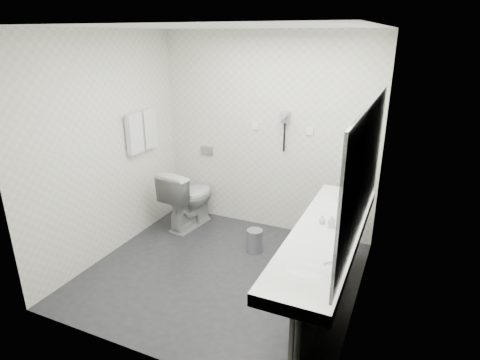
% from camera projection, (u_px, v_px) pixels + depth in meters
% --- Properties ---
extents(floor, '(2.80, 2.80, 0.00)m').
position_uv_depth(floor, '(222.00, 273.00, 4.33)').
color(floor, '#222327').
rests_on(floor, ground).
extents(ceiling, '(2.80, 2.80, 0.00)m').
position_uv_depth(ceiling, '(217.00, 27.00, 3.47)').
color(ceiling, white).
rests_on(ceiling, wall_back).
extents(wall_back, '(2.80, 0.00, 2.80)m').
position_uv_depth(wall_back, '(266.00, 135.00, 5.01)').
color(wall_back, silver).
rests_on(wall_back, floor).
extents(wall_front, '(2.80, 0.00, 2.80)m').
position_uv_depth(wall_front, '(136.00, 215.00, 2.78)').
color(wall_front, silver).
rests_on(wall_front, floor).
extents(wall_left, '(0.00, 2.60, 2.60)m').
position_uv_depth(wall_left, '(107.00, 148.00, 4.44)').
color(wall_left, silver).
rests_on(wall_left, floor).
extents(wall_right, '(0.00, 2.60, 2.60)m').
position_uv_depth(wall_right, '(368.00, 184.00, 3.36)').
color(wall_right, silver).
rests_on(wall_right, floor).
extents(vanity_counter, '(0.55, 2.20, 0.10)m').
position_uv_depth(vanity_counter, '(326.00, 236.00, 3.45)').
color(vanity_counter, white).
rests_on(vanity_counter, floor).
extents(vanity_panel, '(0.03, 2.15, 0.75)m').
position_uv_depth(vanity_panel, '(325.00, 278.00, 3.59)').
color(vanity_panel, '#9C9793').
rests_on(vanity_panel, floor).
extents(vanity_post_near, '(0.06, 0.06, 0.75)m').
position_uv_depth(vanity_post_near, '(295.00, 360.00, 2.68)').
color(vanity_post_near, silver).
rests_on(vanity_post_near, floor).
extents(vanity_post_far, '(0.06, 0.06, 0.75)m').
position_uv_depth(vanity_post_far, '(349.00, 230.00, 4.47)').
color(vanity_post_far, silver).
rests_on(vanity_post_far, floor).
extents(mirror, '(0.02, 2.20, 1.05)m').
position_uv_depth(mirror, '(365.00, 168.00, 3.13)').
color(mirror, '#B2BCC6').
rests_on(mirror, wall_right).
extents(basin_near, '(0.40, 0.31, 0.05)m').
position_uv_depth(basin_near, '(307.00, 270.00, 2.88)').
color(basin_near, white).
rests_on(basin_near, vanity_counter).
extents(basin_far, '(0.40, 0.31, 0.05)m').
position_uv_depth(basin_far, '(341.00, 204.00, 4.00)').
color(basin_far, white).
rests_on(basin_far, vanity_counter).
extents(faucet_near, '(0.04, 0.04, 0.15)m').
position_uv_depth(faucet_near, '(335.00, 265.00, 2.78)').
color(faucet_near, silver).
rests_on(faucet_near, vanity_counter).
extents(faucet_far, '(0.04, 0.04, 0.15)m').
position_uv_depth(faucet_far, '(362.00, 199.00, 3.89)').
color(faucet_far, silver).
rests_on(faucet_far, vanity_counter).
extents(soap_bottle_a, '(0.05, 0.05, 0.12)m').
position_uv_depth(soap_bottle_a, '(332.00, 221.00, 3.47)').
color(soap_bottle_a, beige).
rests_on(soap_bottle_a, vanity_counter).
extents(soap_bottle_b, '(0.09, 0.09, 0.08)m').
position_uv_depth(soap_bottle_b, '(322.00, 219.00, 3.55)').
color(soap_bottle_b, beige).
rests_on(soap_bottle_b, vanity_counter).
extents(glass_left, '(0.07, 0.07, 0.10)m').
position_uv_depth(glass_left, '(344.00, 213.00, 3.66)').
color(glass_left, silver).
rests_on(glass_left, vanity_counter).
extents(glass_right, '(0.07, 0.07, 0.10)m').
position_uv_depth(glass_right, '(357.00, 213.00, 3.65)').
color(glass_right, silver).
rests_on(glass_right, vanity_counter).
extents(toilet, '(0.55, 0.85, 0.80)m').
position_uv_depth(toilet, '(189.00, 198.00, 5.29)').
color(toilet, white).
rests_on(toilet, floor).
extents(flush_plate, '(0.18, 0.02, 0.12)m').
position_uv_depth(flush_plate, '(207.00, 151.00, 5.43)').
color(flush_plate, '#B2B5BA').
rests_on(flush_plate, wall_back).
extents(pedal_bin, '(0.23, 0.23, 0.26)m').
position_uv_depth(pedal_bin, '(255.00, 241.00, 4.73)').
color(pedal_bin, '#B2B5BA').
rests_on(pedal_bin, floor).
extents(bin_lid, '(0.19, 0.19, 0.02)m').
position_uv_depth(bin_lid, '(255.00, 231.00, 4.68)').
color(bin_lid, '#B2B5BA').
rests_on(bin_lid, pedal_bin).
extents(towel_rail, '(0.02, 0.62, 0.02)m').
position_uv_depth(towel_rail, '(140.00, 113.00, 4.79)').
color(towel_rail, silver).
rests_on(towel_rail, wall_left).
extents(towel_near, '(0.07, 0.24, 0.48)m').
position_uv_depth(towel_near, '(135.00, 133.00, 4.74)').
color(towel_near, silver).
rests_on(towel_near, towel_rail).
extents(towel_far, '(0.07, 0.24, 0.48)m').
position_uv_depth(towel_far, '(149.00, 129.00, 4.98)').
color(towel_far, silver).
rests_on(towel_far, towel_rail).
extents(dryer_cradle, '(0.10, 0.04, 0.14)m').
position_uv_depth(dryer_cradle, '(285.00, 117.00, 4.81)').
color(dryer_cradle, gray).
rests_on(dryer_cradle, wall_back).
extents(dryer_barrel, '(0.08, 0.14, 0.08)m').
position_uv_depth(dryer_barrel, '(284.00, 116.00, 4.74)').
color(dryer_barrel, gray).
rests_on(dryer_barrel, dryer_cradle).
extents(dryer_cord, '(0.02, 0.02, 0.35)m').
position_uv_depth(dryer_cord, '(284.00, 138.00, 4.88)').
color(dryer_cord, black).
rests_on(dryer_cord, dryer_cradle).
extents(switch_plate_a, '(0.09, 0.02, 0.09)m').
position_uv_depth(switch_plate_a, '(255.00, 126.00, 5.03)').
color(switch_plate_a, white).
rests_on(switch_plate_a, wall_back).
extents(switch_plate_b, '(0.09, 0.02, 0.09)m').
position_uv_depth(switch_plate_b, '(309.00, 131.00, 4.76)').
color(switch_plate_b, white).
rests_on(switch_plate_b, wall_back).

